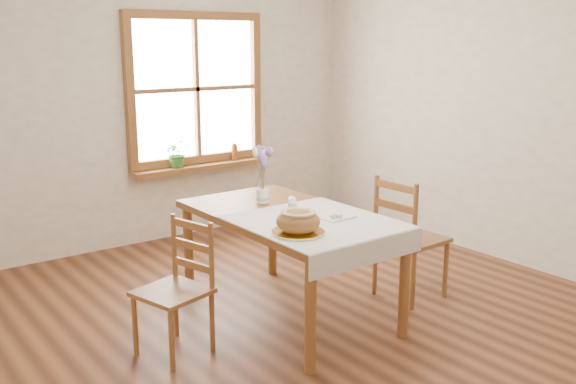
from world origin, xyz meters
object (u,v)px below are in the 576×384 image
(chair_right, at_px, (412,237))
(flower_vase, at_px, (262,197))
(chair_left, at_px, (172,290))
(bread_plate, at_px, (298,232))
(dining_table, at_px, (288,225))

(chair_right, distance_m, flower_vase, 1.17)
(flower_vase, bearing_deg, chair_left, -158.70)
(chair_left, height_order, flower_vase, flower_vase)
(chair_right, distance_m, bread_plate, 1.26)
(dining_table, bearing_deg, chair_left, -177.59)
(bread_plate, bearing_deg, flower_vase, 71.00)
(chair_left, relative_size, bread_plate, 2.65)
(dining_table, xyz_separation_m, chair_left, (-0.91, -0.04, -0.25))
(dining_table, xyz_separation_m, chair_right, (0.96, -0.28, -0.20))
(chair_right, height_order, flower_vase, chair_right)
(chair_left, bearing_deg, flower_vase, 96.24)
(dining_table, distance_m, flower_vase, 0.35)
(chair_right, height_order, bread_plate, chair_right)
(chair_left, xyz_separation_m, flower_vase, (0.92, 0.36, 0.38))
(chair_left, height_order, chair_right, chair_right)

